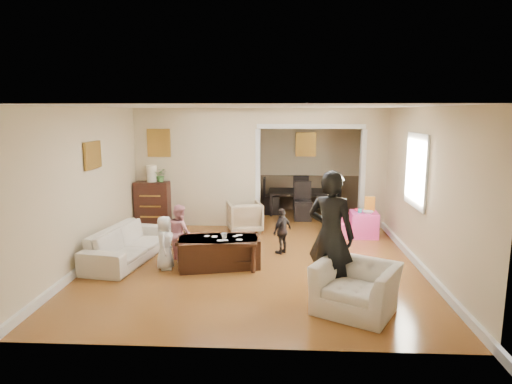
# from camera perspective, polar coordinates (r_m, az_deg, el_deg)

# --- Properties ---
(floor) EXTENTS (7.00, 7.00, 0.00)m
(floor) POSITION_cam_1_polar(r_m,az_deg,el_deg) (8.31, -0.07, -7.39)
(floor) COLOR #955B26
(floor) RESTS_ON ground
(partition_left) EXTENTS (2.75, 0.18, 2.60)m
(partition_left) POSITION_cam_1_polar(r_m,az_deg,el_deg) (9.95, -7.47, 3.13)
(partition_left) COLOR #C7BA91
(partition_left) RESTS_ON ground
(partition_right) EXTENTS (0.55, 0.18, 2.60)m
(partition_right) POSITION_cam_1_polar(r_m,az_deg,el_deg) (10.00, 14.82, 2.92)
(partition_right) COLOR #C7BA91
(partition_right) RESTS_ON ground
(partition_header) EXTENTS (2.22, 0.18, 0.35)m
(partition_header) POSITION_cam_1_polar(r_m,az_deg,el_deg) (9.73, 7.07, 9.63)
(partition_header) COLOR #C7BA91
(partition_header) RESTS_ON partition_right
(window_pane) EXTENTS (0.03, 0.95, 1.10)m
(window_pane) POSITION_cam_1_polar(r_m,az_deg,el_deg) (7.92, 19.93, 2.61)
(window_pane) COLOR white
(window_pane) RESTS_ON ground
(framed_art_partition) EXTENTS (0.45, 0.03, 0.55)m
(framed_art_partition) POSITION_cam_1_polar(r_m,az_deg,el_deg) (9.98, -12.34, 6.18)
(framed_art_partition) COLOR brown
(framed_art_partition) RESTS_ON partition_left
(framed_art_sofa_wall) EXTENTS (0.03, 0.55, 0.40)m
(framed_art_sofa_wall) POSITION_cam_1_polar(r_m,az_deg,el_deg) (7.98, -20.20, 4.46)
(framed_art_sofa_wall) COLOR brown
(framed_art_alcove) EXTENTS (0.45, 0.03, 0.55)m
(framed_art_alcove) POSITION_cam_1_polar(r_m,az_deg,el_deg) (11.40, 6.40, 6.08)
(framed_art_alcove) COLOR brown
(sofa) EXTENTS (1.06, 2.03, 0.57)m
(sofa) POSITION_cam_1_polar(r_m,az_deg,el_deg) (7.99, -16.07, -6.42)
(sofa) COLOR beige
(sofa) RESTS_ON ground
(armchair_back) EXTENTS (0.85, 0.86, 0.64)m
(armchair_back) POSITION_cam_1_polar(r_m,az_deg,el_deg) (9.45, -1.49, -3.19)
(armchair_back) COLOR tan
(armchair_back) RESTS_ON ground
(armchair_front) EXTENTS (1.26, 1.22, 0.63)m
(armchair_front) POSITION_cam_1_polar(r_m,az_deg,el_deg) (5.91, 12.65, -11.89)
(armchair_front) COLOR beige
(armchair_front) RESTS_ON ground
(dresser) EXTENTS (0.74, 0.41, 1.01)m
(dresser) POSITION_cam_1_polar(r_m,az_deg,el_deg) (10.05, -13.07, -1.56)
(dresser) COLOR black
(dresser) RESTS_ON ground
(table_lamp) EXTENTS (0.22, 0.22, 0.36)m
(table_lamp) POSITION_cam_1_polar(r_m,az_deg,el_deg) (9.94, -13.23, 2.32)
(table_lamp) COLOR #FFF2CF
(table_lamp) RESTS_ON dresser
(potted_plant) EXTENTS (0.26, 0.23, 0.29)m
(potted_plant) POSITION_cam_1_polar(r_m,az_deg,el_deg) (9.89, -12.11, 2.13)
(potted_plant) COLOR #407032
(potted_plant) RESTS_ON dresser
(coffee_table) EXTENTS (1.40, 0.92, 0.48)m
(coffee_table) POSITION_cam_1_polar(r_m,az_deg,el_deg) (7.40, -4.82, -7.70)
(coffee_table) COLOR #331810
(coffee_table) RESTS_ON ground
(coffee_cup) EXTENTS (0.12, 0.12, 0.09)m
(coffee_cup) POSITION_cam_1_polar(r_m,az_deg,el_deg) (7.26, -4.12, -5.67)
(coffee_cup) COLOR silver
(coffee_cup) RESTS_ON coffee_table
(play_table) EXTENTS (0.55, 0.55, 0.51)m
(play_table) POSITION_cam_1_polar(r_m,az_deg,el_deg) (9.35, 13.66, -4.05)
(play_table) COLOR #FF43AF
(play_table) RESTS_ON ground
(cereal_box) EXTENTS (0.20, 0.08, 0.30)m
(cereal_box) POSITION_cam_1_polar(r_m,az_deg,el_deg) (9.38, 14.37, -1.49)
(cereal_box) COLOR gold
(cereal_box) RESTS_ON play_table
(cyan_cup) EXTENTS (0.08, 0.08, 0.08)m
(cyan_cup) POSITION_cam_1_polar(r_m,az_deg,el_deg) (9.21, 13.18, -2.35)
(cyan_cup) COLOR #29D1CE
(cyan_cup) RESTS_ON play_table
(toy_block) EXTENTS (0.09, 0.08, 0.05)m
(toy_block) POSITION_cam_1_polar(r_m,az_deg,el_deg) (9.38, 12.88, -2.21)
(toy_block) COLOR red
(toy_block) RESTS_ON play_table
(play_bowl) EXTENTS (0.22, 0.22, 0.05)m
(play_bowl) POSITION_cam_1_polar(r_m,az_deg,el_deg) (9.18, 14.18, -2.53)
(play_bowl) COLOR white
(play_bowl) RESTS_ON play_table
(dining_table) EXTENTS (1.68, 0.97, 0.58)m
(dining_table) POSITION_cam_1_polar(r_m,az_deg,el_deg) (11.15, 5.85, -1.33)
(dining_table) COLOR black
(dining_table) RESTS_ON ground
(adult_person) EXTENTS (0.77, 0.68, 1.77)m
(adult_person) POSITION_cam_1_polar(r_m,az_deg,el_deg) (6.07, 9.56, -5.49)
(adult_person) COLOR black
(adult_person) RESTS_ON ground
(child_kneel_a) EXTENTS (0.30, 0.44, 0.88)m
(child_kneel_a) POSITION_cam_1_polar(r_m,az_deg,el_deg) (7.37, -11.61, -6.37)
(child_kneel_a) COLOR silver
(child_kneel_a) RESTS_ON ground
(child_kneel_b) EXTENTS (0.56, 0.59, 0.97)m
(child_kneel_b) POSITION_cam_1_polar(r_m,az_deg,el_deg) (7.74, -9.71, -5.14)
(child_kneel_b) COLOR pink
(child_kneel_b) RESTS_ON ground
(child_toddler) EXTENTS (0.45, 0.51, 0.83)m
(child_toddler) POSITION_cam_1_polar(r_m,az_deg,el_deg) (8.01, 3.38, -5.00)
(child_toddler) COLOR black
(child_toddler) RESTS_ON ground
(craft_papers) EXTENTS (0.66, 0.42, 0.00)m
(craft_papers) POSITION_cam_1_polar(r_m,az_deg,el_deg) (7.33, -3.94, -5.87)
(craft_papers) COLOR white
(craft_papers) RESTS_ON coffee_table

